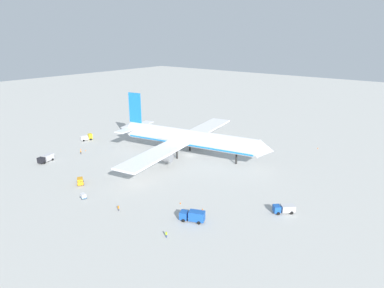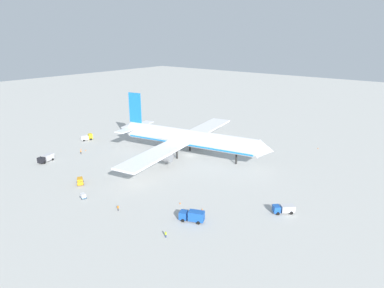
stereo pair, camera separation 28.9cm
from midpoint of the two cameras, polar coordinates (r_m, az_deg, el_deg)
The scene contains 17 objects.
ground_plane at distance 138.33m, azimuth -0.31°, elevation -1.93°, with size 600.00×600.00×0.00m, color #B2B2AD.
airliner at distance 136.67m, azimuth -0.76°, elevation 0.96°, with size 69.26×76.96×23.47m.
service_truck_0 at distance 90.95m, azimuth 0.20°, elevation -11.90°, with size 6.92×4.65×2.95m.
service_truck_1 at distance 165.43m, azimuth -17.13°, elevation 1.09°, with size 3.36×5.53×2.79m.
service_truck_2 at distance 98.26m, azimuth 15.16°, elevation -10.37°, with size 5.70×5.64×2.25m.
service_truck_3 at distance 142.76m, azimuth -23.14°, elevation -2.16°, with size 4.07×6.91×2.63m.
service_van at distance 118.08m, azimuth -18.14°, elevation -5.88°, with size 4.48×3.74×1.97m.
baggage_cart_0 at distance 108.11m, azimuth -17.69°, elevation -8.22°, with size 2.97×2.06×1.44m.
baggage_cart_1 at distance 187.59m, azimuth 5.14°, elevation 3.53°, with size 3.03×2.19×1.38m.
ground_worker_0 at distance 147.17m, azimuth -18.03°, elevation -1.26°, with size 0.55×0.55×1.67m.
ground_worker_1 at distance 85.12m, azimuth -4.31°, elevation -14.84°, with size 0.46×0.46×1.61m.
ground_worker_2 at distance 98.28m, azimuth -12.16°, elevation -10.42°, with size 0.54×0.54×1.67m.
traffic_cone_0 at distance 156.04m, azimuth 20.36°, elevation -0.66°, with size 0.36×0.36×0.55m, color orange.
traffic_cone_1 at distance 96.75m, azimuth 1.80°, elevation -10.86°, with size 0.36×0.36×0.55m, color orange.
traffic_cone_2 at distance 150.51m, azimuth -17.31°, elevation -1.01°, with size 0.36×0.36×0.55m, color orange.
traffic_cone_3 at distance 100.08m, azimuth -1.92°, elevation -9.83°, with size 0.36×0.36×0.55m, color orange.
traffic_cone_4 at distance 152.77m, azimuth -18.02°, elevation -0.80°, with size 0.36×0.36×0.55m, color orange.
Camera 2 is at (82.18, -101.06, 46.58)m, focal length 31.91 mm.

